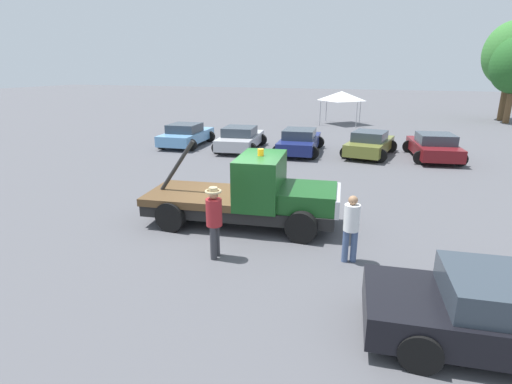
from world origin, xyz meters
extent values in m
plane|color=#545459|center=(0.00, 0.00, 0.00)|extent=(160.00, 160.00, 0.00)
cube|color=black|center=(0.00, 0.00, 0.53)|extent=(5.83, 2.61, 0.35)
cube|color=#19511E|center=(2.01, 0.25, 0.98)|extent=(1.79, 2.00, 0.55)
cube|color=silver|center=(2.85, 0.35, 0.95)|extent=(0.36, 1.92, 0.50)
cube|color=#19511E|center=(0.62, 0.08, 1.42)|extent=(1.49, 2.28, 1.43)
cube|color=brown|center=(-1.40, -0.17, 0.81)|extent=(3.06, 2.47, 0.22)
cylinder|color=black|center=(-1.96, -0.24, 1.70)|extent=(1.19, 0.27, 1.63)
cylinder|color=orange|center=(0.62, 0.08, 2.23)|extent=(0.18, 0.18, 0.20)
cylinder|color=black|center=(1.81, 1.25, 0.44)|extent=(0.88, 0.26, 0.88)
cylinder|color=black|center=(2.06, -0.77, 0.44)|extent=(0.88, 0.26, 0.88)
cylinder|color=black|center=(-1.94, 0.78, 0.44)|extent=(0.88, 0.26, 0.88)
cylinder|color=black|center=(-1.69, -1.23, 0.44)|extent=(0.88, 0.26, 0.88)
cylinder|color=black|center=(4.71, -3.11, 0.34)|extent=(0.68, 0.22, 0.68)
cylinder|color=black|center=(4.90, -4.88, 0.34)|extent=(0.68, 0.22, 0.68)
cylinder|color=#475B84|center=(3.52, -1.44, 0.41)|extent=(0.15, 0.15, 0.82)
cylinder|color=#475B84|center=(3.33, -1.51, 0.41)|extent=(0.15, 0.15, 0.82)
cylinder|color=white|center=(3.42, -1.47, 1.15)|extent=(0.38, 0.38, 0.65)
sphere|color=#A87A56|center=(3.42, -1.47, 1.58)|extent=(0.22, 0.22, 0.22)
cylinder|color=#38383D|center=(0.24, -2.45, 0.43)|extent=(0.16, 0.16, 0.86)
cylinder|color=#38383D|center=(0.23, -2.23, 0.43)|extent=(0.16, 0.16, 0.86)
cylinder|color=maroon|center=(0.23, -2.34, 1.20)|extent=(0.39, 0.39, 0.68)
sphere|color=#A87A56|center=(0.23, -2.34, 1.65)|extent=(0.23, 0.23, 0.23)
torus|color=tan|center=(0.23, -2.34, 1.73)|extent=(0.41, 0.41, 0.06)
cylinder|color=tan|center=(0.23, -2.34, 1.78)|extent=(0.21, 0.21, 0.10)
cube|color=#669ED1|center=(-7.72, 10.79, 0.54)|extent=(2.27, 4.51, 0.60)
cube|color=#333D47|center=(-7.70, 10.57, 1.09)|extent=(1.84, 1.97, 0.50)
cylinder|color=black|center=(-8.75, 12.19, 0.34)|extent=(0.68, 0.22, 0.68)
cylinder|color=black|center=(-6.92, 12.34, 0.34)|extent=(0.68, 0.22, 0.68)
cylinder|color=black|center=(-8.51, 9.23, 0.34)|extent=(0.68, 0.22, 0.68)
cylinder|color=black|center=(-6.69, 9.38, 0.34)|extent=(0.68, 0.22, 0.68)
cube|color=#B7B7BC|center=(-4.15, 10.67, 0.54)|extent=(2.52, 4.66, 0.60)
cube|color=#333D47|center=(-4.13, 10.45, 1.09)|extent=(1.94, 2.08, 0.50)
cylinder|color=black|center=(-5.27, 12.05, 0.34)|extent=(0.68, 0.22, 0.68)
cylinder|color=black|center=(-3.44, 12.30, 0.34)|extent=(0.68, 0.22, 0.68)
cylinder|color=black|center=(-4.87, 9.05, 0.34)|extent=(0.68, 0.22, 0.68)
cylinder|color=black|center=(-3.04, 9.30, 0.34)|extent=(0.68, 0.22, 0.68)
cube|color=navy|center=(-0.74, 10.94, 0.54)|extent=(2.27, 4.76, 0.60)
cube|color=#333D47|center=(-0.72, 10.71, 1.09)|extent=(1.81, 2.08, 0.50)
cylinder|color=black|center=(-1.76, 12.43, 0.34)|extent=(0.68, 0.22, 0.68)
cylinder|color=black|center=(0.01, 12.58, 0.34)|extent=(0.68, 0.22, 0.68)
cylinder|color=black|center=(-1.48, 9.30, 0.34)|extent=(0.68, 0.22, 0.68)
cylinder|color=black|center=(0.29, 9.46, 0.34)|extent=(0.68, 0.22, 0.68)
cube|color=olive|center=(3.00, 11.41, 0.54)|extent=(2.42, 4.43, 0.60)
cube|color=#333D47|center=(2.97, 11.20, 1.09)|extent=(1.84, 1.99, 0.50)
cylinder|color=black|center=(2.37, 12.95, 0.34)|extent=(0.68, 0.22, 0.68)
cylinder|color=black|center=(4.06, 12.69, 0.34)|extent=(0.68, 0.22, 0.68)
cylinder|color=black|center=(1.94, 10.12, 0.34)|extent=(0.68, 0.22, 0.68)
cylinder|color=black|center=(3.63, 9.86, 0.34)|extent=(0.68, 0.22, 0.68)
cube|color=maroon|center=(6.16, 11.67, 0.54)|extent=(2.62, 4.57, 0.60)
cube|color=#333D47|center=(6.20, 11.46, 1.09)|extent=(1.98, 2.07, 0.50)
cylinder|color=black|center=(5.01, 12.96, 0.34)|extent=(0.68, 0.22, 0.68)
cylinder|color=black|center=(6.83, 13.27, 0.34)|extent=(0.68, 0.22, 0.68)
cylinder|color=black|center=(5.50, 10.07, 0.34)|extent=(0.68, 0.22, 0.68)
cylinder|color=black|center=(7.31, 10.38, 0.34)|extent=(0.68, 0.22, 0.68)
cylinder|color=#9E9EA3|center=(-1.67, 22.07, 0.97)|extent=(0.07, 0.07, 1.93)
cylinder|color=#9E9EA3|center=(1.23, 22.07, 0.97)|extent=(0.07, 0.07, 1.93)
cylinder|color=#9E9EA3|center=(-1.67, 24.96, 0.97)|extent=(0.07, 0.07, 1.93)
cylinder|color=#9E9EA3|center=(1.23, 24.96, 0.97)|extent=(0.07, 0.07, 1.93)
pyramid|color=white|center=(-0.22, 23.52, 2.31)|extent=(2.90, 2.90, 0.75)
cylinder|color=brown|center=(13.02, 28.61, 1.23)|extent=(0.49, 0.49, 2.45)
cylinder|color=brown|center=(13.05, 30.73, 1.47)|extent=(0.59, 0.59, 2.93)
ellipsoid|color=#387A33|center=(13.05, 30.73, 5.66)|extent=(4.69, 4.69, 5.45)
camera|label=1|loc=(4.18, -10.58, 4.56)|focal=28.00mm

